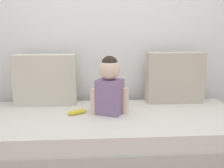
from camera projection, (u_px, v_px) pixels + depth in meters
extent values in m
plane|color=brown|center=(114.00, 161.00, 2.07)|extent=(12.00, 12.00, 0.00)
cube|color=white|center=(109.00, 22.00, 2.39)|extent=(5.31, 0.10, 2.24)
cube|color=beige|center=(114.00, 146.00, 2.04)|extent=(2.11, 0.89, 0.27)
cube|color=silver|center=(114.00, 122.00, 2.00)|extent=(2.05, 0.86, 0.12)
cube|color=beige|center=(45.00, 80.00, 2.23)|extent=(0.53, 0.16, 0.45)
cube|color=#C1B29E|center=(175.00, 77.00, 2.31)|extent=(0.51, 0.16, 0.46)
cube|color=gray|center=(110.00, 97.00, 2.00)|extent=(0.24, 0.22, 0.28)
sphere|color=beige|center=(110.00, 69.00, 1.95)|extent=(0.17, 0.17, 0.17)
sphere|color=#2D231E|center=(110.00, 64.00, 1.94)|extent=(0.13, 0.13, 0.13)
cylinder|color=beige|center=(94.00, 101.00, 2.00)|extent=(0.06, 0.06, 0.21)
cylinder|color=beige|center=(125.00, 101.00, 2.01)|extent=(0.06, 0.06, 0.21)
ellipsoid|color=yellow|center=(77.00, 112.00, 2.00)|extent=(0.17, 0.12, 0.04)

